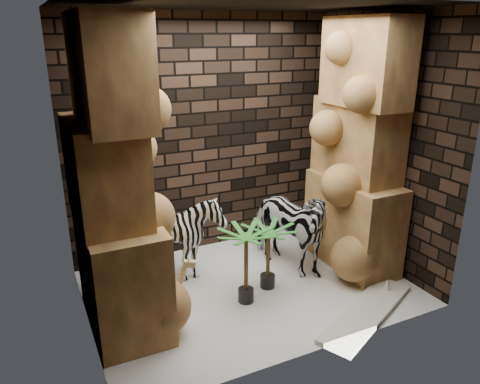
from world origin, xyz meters
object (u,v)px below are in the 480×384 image
zebra_left (180,239)px  palm_front (268,257)px  surfboard (367,312)px  giraffe_toy (165,292)px  palm_back (246,266)px  zebra_right (286,220)px

zebra_left → palm_front: size_ratio=1.41×
zebra_left → surfboard: 2.21m
zebra_left → giraffe_toy: size_ratio=1.47×
zebra_left → palm_front: 1.05m
palm_front → surfboard: 1.19m
palm_front → palm_back: palm_back is taller
palm_back → surfboard: bearing=-37.3°
zebra_left → palm_front: (0.80, -0.66, -0.11)m
zebra_right → surfboard: zebra_right is taller
palm_back → zebra_right: bearing=30.2°
giraffe_toy → palm_back: (0.89, 0.02, 0.06)m
giraffe_toy → zebra_right: bearing=26.9°
zebra_left → palm_back: zebra_left is taller
surfboard → zebra_left: bearing=106.8°
palm_front → surfboard: size_ratio=0.50×
zebra_right → palm_front: 0.55m
giraffe_toy → palm_front: 1.26m
giraffe_toy → surfboard: giraffe_toy is taller
surfboard → giraffe_toy: bearing=132.9°
zebra_right → giraffe_toy: (-1.64, -0.46, -0.29)m
palm_front → zebra_right: bearing=35.0°
palm_front → palm_back: size_ratio=0.90×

